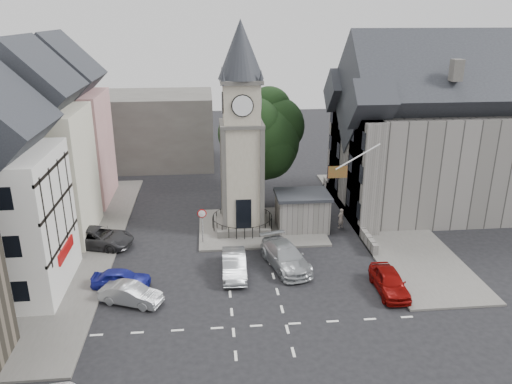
{
  "coord_description": "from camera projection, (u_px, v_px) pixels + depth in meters",
  "views": [
    {
      "loc": [
        -2.53,
        -29.25,
        16.67
      ],
      "look_at": [
        0.82,
        5.0,
        4.22
      ],
      "focal_mm": 35.0,
      "sensor_mm": 36.0,
      "label": 1
    }
  ],
  "objects": [
    {
      "name": "ground",
      "position": [
        251.0,
        277.0,
        33.28
      ],
      "size": [
        120.0,
        120.0,
        0.0
      ],
      "primitive_type": "plane",
      "color": "black",
      "rests_on": "ground"
    },
    {
      "name": "pavement_west",
      "position": [
        80.0,
        245.0,
        37.73
      ],
      "size": [
        6.0,
        30.0,
        0.14
      ],
      "primitive_type": "cube",
      "color": "#595651",
      "rests_on": "ground"
    },
    {
      "name": "pavement_east",
      "position": [
        385.0,
        222.0,
        41.84
      ],
      "size": [
        6.0,
        26.0,
        0.14
      ],
      "primitive_type": "cube",
      "color": "#595651",
      "rests_on": "ground"
    },
    {
      "name": "central_island",
      "position": [
        261.0,
        227.0,
        40.88
      ],
      "size": [
        10.0,
        8.0,
        0.16
      ],
      "primitive_type": "cube",
      "color": "#595651",
      "rests_on": "ground"
    },
    {
      "name": "road_markings",
      "position": [
        260.0,
        326.0,
        28.13
      ],
      "size": [
        20.0,
        8.0,
        0.01
      ],
      "primitive_type": "cube",
      "color": "silver",
      "rests_on": "ground"
    },
    {
      "name": "clock_tower",
      "position": [
        241.0,
        131.0,
        38.0
      ],
      "size": [
        4.86,
        4.86,
        16.25
      ],
      "color": "#4C4944",
      "rests_on": "ground"
    },
    {
      "name": "stone_shelter",
      "position": [
        302.0,
        211.0,
        40.21
      ],
      "size": [
        4.3,
        3.3,
        3.08
      ],
      "color": "slate",
      "rests_on": "ground"
    },
    {
      "name": "town_tree",
      "position": [
        261.0,
        131.0,
        43.26
      ],
      "size": [
        7.2,
        7.2,
        10.8
      ],
      "color": "black",
      "rests_on": "ground"
    },
    {
      "name": "warning_sign_post",
      "position": [
        202.0,
        219.0,
        37.38
      ],
      "size": [
        0.7,
        0.19,
        2.85
      ],
      "color": "black",
      "rests_on": "ground"
    },
    {
      "name": "terrace_pink",
      "position": [
        63.0,
        132.0,
        44.6
      ],
      "size": [
        8.1,
        7.6,
        12.8
      ],
      "color": "tan",
      "rests_on": "ground"
    },
    {
      "name": "terrace_cream",
      "position": [
        34.0,
        156.0,
        37.11
      ],
      "size": [
        8.1,
        7.6,
        12.8
      ],
      "color": "beige",
      "rests_on": "ground"
    },
    {
      "name": "backdrop_west",
      "position": [
        125.0,
        130.0,
        57.03
      ],
      "size": [
        20.0,
        10.0,
        8.0
      ],
      "primitive_type": "cube",
      "color": "#4C4944",
      "rests_on": "ground"
    },
    {
      "name": "east_building",
      "position": [
        420.0,
        140.0,
        42.87
      ],
      "size": [
        14.4,
        11.4,
        12.6
      ],
      "color": "slate",
      "rests_on": "ground"
    },
    {
      "name": "east_boundary_wall",
      "position": [
        346.0,
        210.0,
        43.33
      ],
      "size": [
        0.4,
        16.0,
        0.9
      ],
      "primitive_type": "cube",
      "color": "slate",
      "rests_on": "ground"
    },
    {
      "name": "flagpole",
      "position": [
        358.0,
        157.0,
        35.38
      ],
      "size": [
        3.68,
        0.1,
        2.74
      ],
      "color": "white",
      "rests_on": "ground"
    },
    {
      "name": "car_west_blue",
      "position": [
        121.0,
        279.0,
        31.83
      ],
      "size": [
        3.84,
        1.84,
        1.27
      ],
      "primitive_type": "imported",
      "rotation": [
        0.0,
        0.0,
        1.48
      ],
      "color": "navy",
      "rests_on": "ground"
    },
    {
      "name": "car_west_silver",
      "position": [
        131.0,
        294.0,
        30.09
      ],
      "size": [
        4.05,
        2.67,
        1.26
      ],
      "primitive_type": "imported",
      "rotation": [
        0.0,
        0.0,
        1.19
      ],
      "color": "#A0A3A7",
      "rests_on": "ground"
    },
    {
      "name": "car_west_grey",
      "position": [
        97.0,
        237.0,
        37.37
      ],
      "size": [
        5.87,
        3.78,
        1.5
      ],
      "primitive_type": "imported",
      "rotation": [
        0.0,
        0.0,
        1.32
      ],
      "color": "#2D2D2F",
      "rests_on": "ground"
    },
    {
      "name": "car_island_silver",
      "position": [
        234.0,
        265.0,
        33.4
      ],
      "size": [
        1.65,
        4.48,
        1.46
      ],
      "primitive_type": "imported",
      "rotation": [
        0.0,
        0.0,
        -0.02
      ],
      "color": "gray",
      "rests_on": "ground"
    },
    {
      "name": "car_island_east",
      "position": [
        285.0,
        256.0,
        34.4
      ],
      "size": [
        3.49,
        5.84,
        1.59
      ],
      "primitive_type": "imported",
      "rotation": [
        0.0,
        0.0,
        0.25
      ],
      "color": "#A3A7AB",
      "rests_on": "ground"
    },
    {
      "name": "car_east_red",
      "position": [
        389.0,
        281.0,
        31.32
      ],
      "size": [
        1.77,
        4.27,
        1.45
      ],
      "primitive_type": "imported",
      "rotation": [
        0.0,
        0.0,
        -0.01
      ],
      "color": "#780806",
      "rests_on": "ground"
    },
    {
      "name": "pedestrian",
      "position": [
        341.0,
        218.0,
        40.62
      ],
      "size": [
        0.73,
        0.65,
        1.68
      ],
      "primitive_type": "imported",
      "rotation": [
        0.0,
        0.0,
        3.65
      ],
      "color": "#A8968B",
      "rests_on": "ground"
    }
  ]
}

